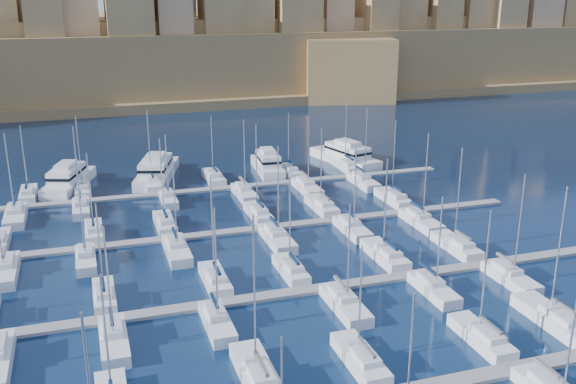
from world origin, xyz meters
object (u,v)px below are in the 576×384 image
object	(u,v)px
motor_yacht_a	(68,179)
motor_yacht_c	(268,164)
sailboat_4	(482,337)
sailboat_2	(258,375)
motor_yacht_b	(157,170)
motor_yacht_d	(346,155)

from	to	relation	value
motor_yacht_a	motor_yacht_c	bearing A→B (deg)	-1.67
sailboat_4	motor_yacht_c	xyz separation A→B (m)	(-2.83, 69.04, 0.98)
motor_yacht_a	motor_yacht_c	world-z (taller)	same
sailboat_2	motor_yacht_b	bearing A→B (deg)	90.53
sailboat_2	motor_yacht_d	size ratio (longest dim) A/B	0.89
motor_yacht_b	motor_yacht_d	xyz separation A→B (m)	(39.17, -0.48, 0.00)
motor_yacht_c	motor_yacht_d	distance (m)	17.67
sailboat_4	motor_yacht_d	distance (m)	72.32
sailboat_4	motor_yacht_d	size ratio (longest dim) A/B	0.78
motor_yacht_a	motor_yacht_c	xyz separation A→B (m)	(37.74, -1.10, 0.00)
sailboat_4	motor_yacht_b	size ratio (longest dim) A/B	0.74
sailboat_4	motor_yacht_c	bearing A→B (deg)	92.35
motor_yacht_a	motor_yacht_b	size ratio (longest dim) A/B	0.87
sailboat_4	motor_yacht_b	xyz separation A→B (m)	(-24.42, 71.27, 0.98)
sailboat_2	motor_yacht_a	distance (m)	71.55
sailboat_2	motor_yacht_b	distance (m)	70.69
motor_yacht_b	motor_yacht_c	xyz separation A→B (m)	(21.59, -2.24, 0.00)
motor_yacht_b	motor_yacht_d	size ratio (longest dim) A/B	1.06
sailboat_2	sailboat_4	xyz separation A→B (m)	(23.77, -0.60, -0.03)
motor_yacht_a	motor_yacht_b	bearing A→B (deg)	4.02
motor_yacht_c	motor_yacht_b	bearing A→B (deg)	174.09
motor_yacht_b	motor_yacht_d	bearing A→B (deg)	-0.70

